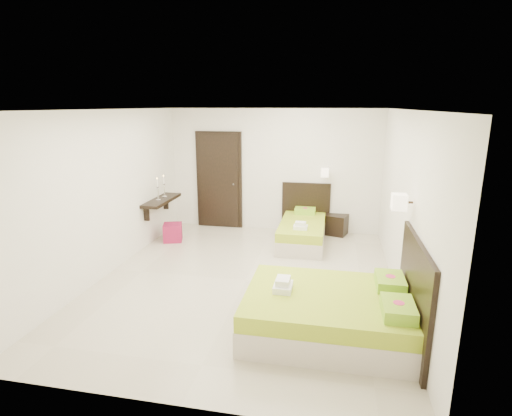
% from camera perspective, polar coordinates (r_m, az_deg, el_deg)
% --- Properties ---
extents(floor, '(5.50, 5.50, 0.00)m').
position_cam_1_polar(floor, '(6.35, -1.43, -10.28)').
color(floor, '#BDB49D').
rests_on(floor, ground).
extents(bed_single, '(1.02, 1.71, 1.41)m').
position_cam_1_polar(bed_single, '(7.99, 6.68, -3.11)').
color(bed_single, '#C0B5A4').
rests_on(bed_single, ground).
extents(bed_double, '(1.95, 1.66, 1.61)m').
position_cam_1_polar(bed_double, '(4.97, 11.13, -14.27)').
color(bed_double, '#C0B5A4').
rests_on(bed_double, ground).
extents(nightstand, '(0.58, 0.55, 0.43)m').
position_cam_1_polar(nightstand, '(8.63, 11.25, -2.28)').
color(nightstand, black).
rests_on(nightstand, ground).
extents(ottoman, '(0.45, 0.45, 0.36)m').
position_cam_1_polar(ottoman, '(8.21, -11.81, -3.43)').
color(ottoman, maroon).
rests_on(ottoman, ground).
extents(door, '(1.02, 0.15, 2.14)m').
position_cam_1_polar(door, '(8.83, -5.29, 3.92)').
color(door, black).
rests_on(door, ground).
extents(console_shelf, '(0.35, 1.20, 0.78)m').
position_cam_1_polar(console_shelf, '(8.18, -13.39, 1.05)').
color(console_shelf, black).
rests_on(console_shelf, ground).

